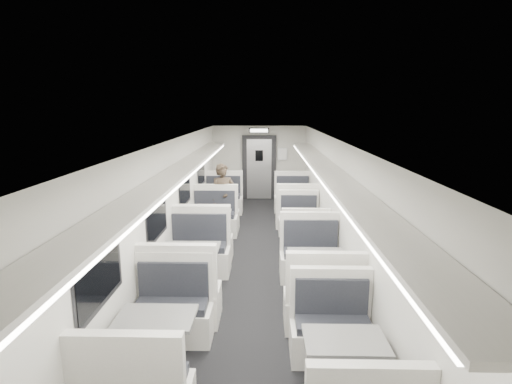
{
  "coord_description": "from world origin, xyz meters",
  "views": [
    {
      "loc": [
        0.19,
        -6.97,
        2.96
      ],
      "look_at": [
        -0.01,
        1.96,
        1.07
      ],
      "focal_mm": 28.0,
      "sensor_mm": 36.0,
      "label": 1
    }
  ],
  "objects_px": {
    "booth_right_d": "(344,369)",
    "booth_right_a": "(295,205)",
    "booth_right_b": "(301,229)",
    "exit_sign": "(259,130)",
    "booth_left_c": "(191,270)",
    "passenger": "(223,198)",
    "booth_left_b": "(210,229)",
    "booth_left_d": "(157,346)",
    "booth_right_c": "(316,276)",
    "booth_left_a": "(220,206)",
    "vestibule_door": "(259,168)"
  },
  "relations": [
    {
      "from": "booth_left_d",
      "to": "booth_right_a",
      "type": "bearing_deg",
      "value": 73.14
    },
    {
      "from": "booth_right_d",
      "to": "passenger",
      "type": "bearing_deg",
      "value": 107.6
    },
    {
      "from": "booth_left_a",
      "to": "booth_right_d",
      "type": "relative_size",
      "value": 1.11
    },
    {
      "from": "booth_left_d",
      "to": "booth_left_c",
      "type": "bearing_deg",
      "value": 90.0
    },
    {
      "from": "booth_left_c",
      "to": "booth_right_a",
      "type": "height_order",
      "value": "booth_left_c"
    },
    {
      "from": "booth_right_b",
      "to": "booth_right_d",
      "type": "height_order",
      "value": "booth_right_d"
    },
    {
      "from": "booth_right_a",
      "to": "booth_right_c",
      "type": "relative_size",
      "value": 0.99
    },
    {
      "from": "booth_right_b",
      "to": "exit_sign",
      "type": "relative_size",
      "value": 3.14
    },
    {
      "from": "booth_left_a",
      "to": "vestibule_door",
      "type": "bearing_deg",
      "value": 69.19
    },
    {
      "from": "booth_left_c",
      "to": "passenger",
      "type": "distance_m",
      "value": 3.35
    },
    {
      "from": "booth_left_c",
      "to": "booth_right_c",
      "type": "relative_size",
      "value": 1.04
    },
    {
      "from": "booth_left_a",
      "to": "booth_right_a",
      "type": "xyz_separation_m",
      "value": [
        2.0,
        0.28,
        -0.01
      ]
    },
    {
      "from": "booth_left_b",
      "to": "booth_left_d",
      "type": "distance_m",
      "value": 4.3
    },
    {
      "from": "booth_right_c",
      "to": "passenger",
      "type": "bearing_deg",
      "value": 117.43
    },
    {
      "from": "booth_right_b",
      "to": "booth_left_c",
      "type": "bearing_deg",
      "value": -129.02
    },
    {
      "from": "booth_right_b",
      "to": "exit_sign",
      "type": "xyz_separation_m",
      "value": [
        -1.0,
        3.95,
        1.93
      ]
    },
    {
      "from": "booth_right_c",
      "to": "booth_left_a",
      "type": "bearing_deg",
      "value": 114.24
    },
    {
      "from": "booth_left_c",
      "to": "booth_right_d",
      "type": "bearing_deg",
      "value": -49.96
    },
    {
      "from": "booth_right_c",
      "to": "booth_right_a",
      "type": "bearing_deg",
      "value": 90.0
    },
    {
      "from": "booth_right_c",
      "to": "booth_right_d",
      "type": "distance_m",
      "value": 2.22
    },
    {
      "from": "exit_sign",
      "to": "booth_left_d",
      "type": "bearing_deg",
      "value": -96.74
    },
    {
      "from": "booth_left_b",
      "to": "exit_sign",
      "type": "bearing_deg",
      "value": 76.46
    },
    {
      "from": "booth_right_c",
      "to": "exit_sign",
      "type": "bearing_deg",
      "value": 98.63
    },
    {
      "from": "booth_left_b",
      "to": "passenger",
      "type": "xyz_separation_m",
      "value": [
        0.19,
        1.05,
        0.44
      ]
    },
    {
      "from": "booth_left_c",
      "to": "vestibule_door",
      "type": "distance_m",
      "value": 7.01
    },
    {
      "from": "booth_right_d",
      "to": "booth_right_a",
      "type": "bearing_deg",
      "value": 90.0
    },
    {
      "from": "booth_left_b",
      "to": "exit_sign",
      "type": "height_order",
      "value": "exit_sign"
    },
    {
      "from": "booth_left_b",
      "to": "vestibule_door",
      "type": "height_order",
      "value": "vestibule_door"
    },
    {
      "from": "booth_left_c",
      "to": "booth_right_c",
      "type": "distance_m",
      "value": 2.01
    },
    {
      "from": "booth_left_b",
      "to": "passenger",
      "type": "bearing_deg",
      "value": 79.54
    },
    {
      "from": "passenger",
      "to": "exit_sign",
      "type": "distance_m",
      "value": 3.52
    },
    {
      "from": "exit_sign",
      "to": "vestibule_door",
      "type": "bearing_deg",
      "value": 90.0
    },
    {
      "from": "booth_right_a",
      "to": "booth_right_d",
      "type": "bearing_deg",
      "value": -90.0
    },
    {
      "from": "booth_left_c",
      "to": "booth_left_d",
      "type": "xyz_separation_m",
      "value": [
        0.0,
        -2.04,
        -0.03
      ]
    },
    {
      "from": "passenger",
      "to": "vestibule_door",
      "type": "xyz_separation_m",
      "value": [
        0.81,
        3.59,
        0.2
      ]
    },
    {
      "from": "booth_left_b",
      "to": "booth_left_c",
      "type": "relative_size",
      "value": 0.98
    },
    {
      "from": "booth_right_c",
      "to": "booth_right_d",
      "type": "xyz_separation_m",
      "value": [
        0.0,
        -2.22,
        -0.03
      ]
    },
    {
      "from": "booth_left_a",
      "to": "exit_sign",
      "type": "height_order",
      "value": "exit_sign"
    },
    {
      "from": "booth_left_a",
      "to": "booth_right_d",
      "type": "distance_m",
      "value": 6.95
    },
    {
      "from": "exit_sign",
      "to": "booth_right_d",
      "type": "bearing_deg",
      "value": -83.52
    },
    {
      "from": "booth_left_a",
      "to": "booth_left_c",
      "type": "bearing_deg",
      "value": -90.0
    },
    {
      "from": "booth_left_d",
      "to": "booth_right_a",
      "type": "height_order",
      "value": "booth_right_a"
    },
    {
      "from": "booth_left_a",
      "to": "booth_right_d",
      "type": "xyz_separation_m",
      "value": [
        2.0,
        -6.66,
        -0.04
      ]
    },
    {
      "from": "booth_left_b",
      "to": "booth_left_c",
      "type": "xyz_separation_m",
      "value": [
        0.0,
        -2.27,
        0.01
      ]
    },
    {
      "from": "booth_left_a",
      "to": "booth_right_b",
      "type": "relative_size",
      "value": 1.14
    },
    {
      "from": "booth_right_b",
      "to": "booth_right_c",
      "type": "xyz_separation_m",
      "value": [
        0.0,
        -2.63,
        0.04
      ]
    },
    {
      "from": "booth_left_c",
      "to": "booth_right_a",
      "type": "bearing_deg",
      "value": 66.33
    },
    {
      "from": "booth_right_a",
      "to": "booth_left_d",
      "type": "bearing_deg",
      "value": -106.86
    },
    {
      "from": "booth_left_b",
      "to": "booth_right_b",
      "type": "relative_size",
      "value": 1.14
    },
    {
      "from": "booth_right_b",
      "to": "booth_left_d",
      "type": "bearing_deg",
      "value": -113.94
    }
  ]
}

